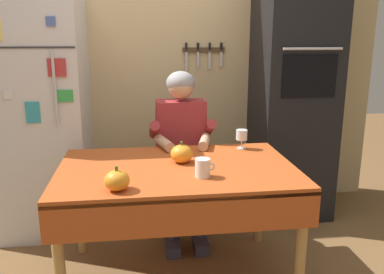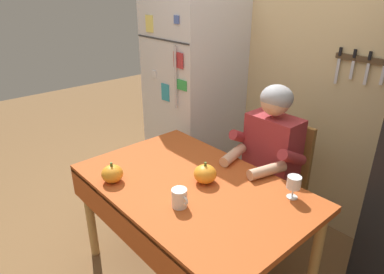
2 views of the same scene
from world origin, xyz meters
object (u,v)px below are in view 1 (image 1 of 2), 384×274
Objects in this scene: dining_table at (177,181)px; wall_oven at (293,91)px; chair_behind_person at (180,163)px; coffee_mug at (203,168)px; wine_glass at (242,136)px; pumpkin_large at (117,180)px; seated_person at (182,141)px; pumpkin_medium at (182,154)px; refrigerator at (41,116)px.

wall_oven is at bearing 41.31° from dining_table.
chair_behind_person is 1.01m from coffee_mug.
wall_oven reaches higher than coffee_mug.
wine_glass reaches higher than pumpkin_large.
wall_oven is at bearing 7.75° from chair_behind_person.
seated_person is 9.68× the size of pumpkin_large.
wine_glass is at bearing -34.08° from seated_person.
dining_table is 0.61m from wine_glass.
wall_oven is 1.33m from pumpkin_medium.
seated_person is at bearing -90.00° from chair_behind_person.
wall_oven is 1.45m from dining_table.
dining_table is at bearing -98.78° from seated_person.
refrigerator reaches higher than pumpkin_medium.
coffee_mug is 0.28m from pumpkin_medium.
pumpkin_medium is (0.37, 0.41, 0.00)m from pumpkin_large.
pumpkin_medium is at bearing 47.83° from pumpkin_large.
refrigerator reaches higher than wine_glass.
chair_behind_person is 8.36× the size of coffee_mug.
pumpkin_large is at bearing -114.96° from seated_person.
seated_person is at bearing -14.99° from refrigerator.
pumpkin_medium is at bearing 108.04° from coffee_mug.
pumpkin_large is at bearing -111.12° from chair_behind_person.
dining_table is at bearing -42.91° from refrigerator.
wall_oven reaches higher than pumpkin_large.
pumpkin_medium is at bearing -38.65° from refrigerator.
seated_person reaches higher than wine_glass.
seated_person is at bearing -161.56° from wall_oven.
seated_person is (-0.00, -0.19, 0.23)m from chair_behind_person.
chair_behind_person reaches higher than pumpkin_medium.
refrigerator is 1.29× the size of dining_table.
pumpkin_large is at bearing -140.76° from wine_glass.
seated_person is at bearing 145.92° from wine_glass.
wine_glass is 1.04× the size of pumpkin_large.
seated_person is (0.09, 0.60, 0.08)m from dining_table.
dining_table is at bearing -111.23° from pumpkin_medium.
wine_glass is 1.05m from pumpkin_large.
chair_behind_person is 0.75× the size of seated_person.
seated_person is at bearing 81.22° from dining_table.
seated_person is 0.78m from coffee_mug.
pumpkin_large is 0.55m from pumpkin_medium.
pumpkin_large is at bearing -62.85° from refrigerator.
pumpkin_large reaches higher than coffee_mug.
refrigerator is at bearing 135.42° from coffee_mug.
refrigerator is 1.94× the size of chair_behind_person.
wine_glass and pumpkin_medium have the same top height.
refrigerator is 0.86× the size of wall_oven.
chair_behind_person is 6.98× the size of wine_glass.
refrigerator is 13.51× the size of wine_glass.
coffee_mug is at bearing -54.68° from dining_table.
chair_behind_person reaches higher than wine_glass.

